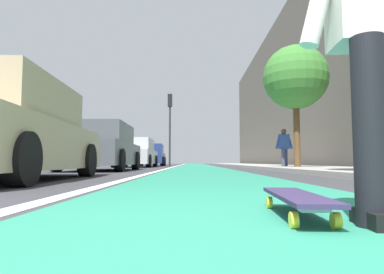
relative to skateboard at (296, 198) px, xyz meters
The scene contains 14 objects.
ground_plane 9.18m from the skateboard, ahead, with size 80.00×80.00×0.00m, color #38383D.
bike_lane_paint 23.18m from the skateboard, ahead, with size 56.00×2.31×0.00m, color #288466.
lane_stripe_white 19.24m from the skateboard, ahead, with size 52.00×0.16×0.01m, color silver.
sidewalk_curb 17.53m from the skateboard, 11.52° to the right, with size 52.00×3.20×0.11m, color #9E9B93.
building_facade 22.65m from the skateboard, 16.15° to the right, with size 40.00×1.20×10.56m, color #645C52.
skateboard is the anchor object (origin of this frame).
skater_person 0.92m from the skateboard, 113.30° to the right, with size 0.45×0.72×1.64m.
parked_car_near 4.66m from the skateboard, 45.93° to the left, with size 4.33×2.11×1.47m.
parked_car_mid 9.67m from the skateboard, 20.89° to the left, with size 4.52×2.02×1.48m.
parked_car_far 16.24m from the skateboard, 12.36° to the left, with size 4.41×1.92×1.48m.
parked_car_end 21.67m from the skateboard, ahead, with size 4.24×1.96×1.48m.
traffic_light 19.74m from the skateboard, ahead, with size 0.33×0.28×4.58m.
street_tree_mid 10.84m from the skateboard, 17.39° to the right, with size 2.25×2.25×4.37m.
pedestrian_distant 11.24m from the skateboard, 15.02° to the right, with size 0.42×0.66×1.51m.
Camera 1 is at (-0.88, 0.27, 0.27)m, focal length 31.42 mm.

